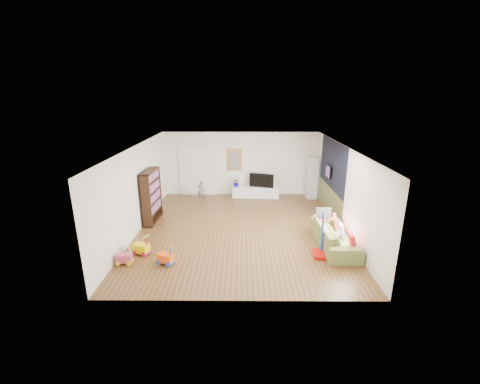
{
  "coord_description": "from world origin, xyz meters",
  "views": [
    {
      "loc": [
        0.07,
        -9.62,
        4.29
      ],
      "look_at": [
        0.0,
        0.4,
        1.15
      ],
      "focal_mm": 24.0,
      "sensor_mm": 36.0,
      "label": 1
    }
  ],
  "objects_px": {
    "sofa": "(335,236)",
    "basketball_hoop": "(323,234)",
    "media_console": "(256,192)",
    "bookshelf": "(151,196)"
  },
  "relations": [
    {
      "from": "media_console",
      "to": "sofa",
      "type": "xyz_separation_m",
      "value": [
        2.1,
        -4.57,
        0.1
      ]
    },
    {
      "from": "media_console",
      "to": "bookshelf",
      "type": "height_order",
      "value": "bookshelf"
    },
    {
      "from": "sofa",
      "to": "basketball_hoop",
      "type": "distance_m",
      "value": 0.81
    },
    {
      "from": "bookshelf",
      "to": "basketball_hoop",
      "type": "xyz_separation_m",
      "value": [
        5.26,
        -2.44,
        -0.24
      ]
    },
    {
      "from": "media_console",
      "to": "sofa",
      "type": "relative_size",
      "value": 0.86
    },
    {
      "from": "sofa",
      "to": "basketball_hoop",
      "type": "relative_size",
      "value": 1.71
    },
    {
      "from": "basketball_hoop",
      "to": "media_console",
      "type": "bearing_deg",
      "value": 111.9
    },
    {
      "from": "bookshelf",
      "to": "basketball_hoop",
      "type": "height_order",
      "value": "bookshelf"
    },
    {
      "from": "bookshelf",
      "to": "media_console",
      "type": "bearing_deg",
      "value": 39.1
    },
    {
      "from": "basketball_hoop",
      "to": "bookshelf",
      "type": "bearing_deg",
      "value": 159.6
    }
  ]
}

